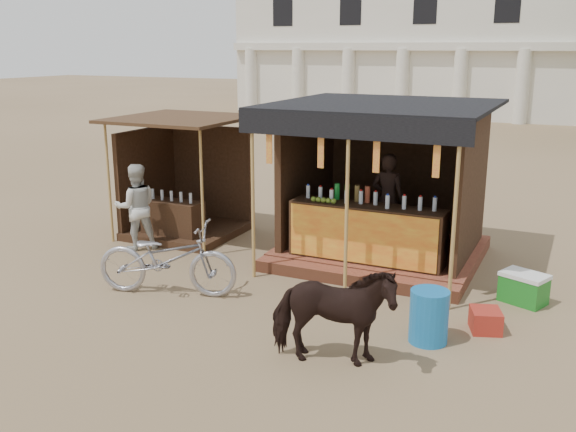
# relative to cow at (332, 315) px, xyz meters

# --- Properties ---
(ground) EXTENTS (120.00, 120.00, 0.00)m
(ground) POSITION_rel_cow_xyz_m (-1.67, 0.72, -0.63)
(ground) COLOR #846B4C
(ground) RESTS_ON ground
(main_stall) EXTENTS (3.60, 3.61, 2.78)m
(main_stall) POSITION_rel_cow_xyz_m (-0.67, 4.08, 0.39)
(main_stall) COLOR brown
(main_stall) RESTS_ON ground
(secondary_stall) EXTENTS (2.40, 2.40, 2.38)m
(secondary_stall) POSITION_rel_cow_xyz_m (-4.84, 3.96, 0.22)
(secondary_stall) COLOR #3B2315
(secondary_stall) RESTS_ON ground
(cow) EXTENTS (1.63, 1.06, 1.27)m
(cow) POSITION_rel_cow_xyz_m (0.00, 0.00, 0.00)
(cow) COLOR black
(cow) RESTS_ON ground
(motorbike) EXTENTS (2.29, 1.33, 1.14)m
(motorbike) POSITION_rel_cow_xyz_m (-3.11, 1.06, -0.07)
(motorbike) COLOR #9E9DA6
(motorbike) RESTS_ON ground
(bystander) EXTENTS (0.99, 0.98, 1.62)m
(bystander) POSITION_rel_cow_xyz_m (-4.98, 2.72, 0.17)
(bystander) COLOR beige
(bystander) RESTS_ON ground
(blue_barrel) EXTENTS (0.62, 0.62, 0.70)m
(blue_barrel) POSITION_rel_cow_xyz_m (0.90, 1.10, -0.28)
(blue_barrel) COLOR #176BAF
(blue_barrel) RESTS_ON ground
(red_crate) EXTENTS (0.50, 0.53, 0.30)m
(red_crate) POSITION_rel_cow_xyz_m (1.52, 1.75, -0.49)
(red_crate) COLOR maroon
(red_crate) RESTS_ON ground
(cooler) EXTENTS (0.76, 0.65, 0.46)m
(cooler) POSITION_rel_cow_xyz_m (1.88, 3.00, -0.40)
(cooler) COLOR #1A771F
(cooler) RESTS_ON ground
(background_building) EXTENTS (26.00, 7.45, 8.18)m
(background_building) POSITION_rel_cow_xyz_m (-3.67, 30.67, 3.35)
(background_building) COLOR silver
(background_building) RESTS_ON ground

